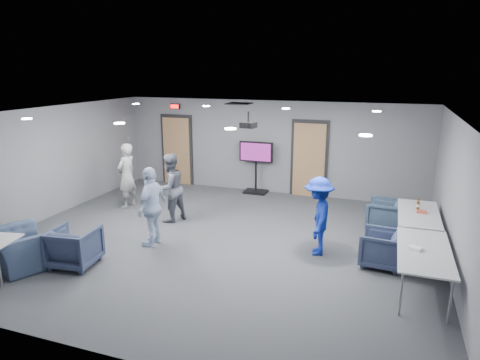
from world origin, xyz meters
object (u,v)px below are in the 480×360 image
(chair_front_a, at_px, (75,247))
(person_d, at_px, (318,216))
(table_right_a, at_px, (419,215))
(person_a, at_px, (127,176))
(projector, at_px, (248,125))
(chair_front_b, at_px, (19,249))
(person_c, at_px, (152,206))
(bottle_right, at_px, (418,205))
(table_right_b, at_px, (424,252))
(chair_right_a, at_px, (385,215))
(tv_stand, at_px, (256,164))
(person_b, at_px, (170,188))
(chair_right_b, at_px, (381,249))

(chair_front_a, bearing_deg, person_d, -160.95)
(chair_front_a, xyz_separation_m, table_right_a, (6.04, 3.06, 0.31))
(person_a, height_order, projector, projector)
(chair_front_b, distance_m, table_right_a, 7.77)
(person_c, bearing_deg, person_a, -136.06)
(chair_front_b, height_order, bottle_right, bottle_right)
(chair_front_b, xyz_separation_m, projector, (3.37, 3.21, 2.05))
(projector, bearing_deg, person_a, 179.32)
(table_right_b, bearing_deg, bottle_right, 0.31)
(person_c, xyz_separation_m, table_right_a, (5.18, 1.69, -0.14))
(chair_right_a, bearing_deg, person_c, -55.79)
(tv_stand, bearing_deg, chair_front_a, -106.63)
(chair_right_a, distance_m, table_right_b, 2.77)
(person_d, distance_m, table_right_b, 2.08)
(chair_front_a, bearing_deg, chair_front_b, 16.39)
(chair_front_a, relative_size, tv_stand, 0.54)
(chair_front_a, bearing_deg, table_right_b, -176.41)
(person_b, height_order, bottle_right, person_b)
(chair_right_a, relative_size, chair_right_b, 1.04)
(person_a, xyz_separation_m, chair_right_a, (6.46, 0.50, -0.50))
(chair_front_a, bearing_deg, chair_right_b, -167.79)
(chair_right_a, height_order, chair_front_a, chair_front_a)
(chair_right_b, bearing_deg, person_b, -94.41)
(table_right_b, bearing_deg, chair_front_b, 102.65)
(chair_front_b, height_order, table_right_b, table_right_b)
(tv_stand, bearing_deg, projector, -75.88)
(chair_front_a, bearing_deg, person_a, -79.41)
(person_b, bearing_deg, person_d, 103.20)
(person_c, xyz_separation_m, person_d, (3.30, 0.69, -0.05))
(bottle_right, distance_m, projector, 3.94)
(table_right_b, height_order, projector, projector)
(person_a, xyz_separation_m, table_right_b, (7.11, -2.17, -0.16))
(chair_front_b, bearing_deg, chair_right_a, -120.10)
(person_a, xyz_separation_m, person_b, (1.59, -0.57, -0.03))
(person_c, distance_m, chair_front_a, 1.68)
(person_a, relative_size, chair_front_a, 2.08)
(table_right_b, xyz_separation_m, projector, (-3.58, 1.65, 1.72))
(table_right_b, height_order, bottle_right, bottle_right)
(person_b, relative_size, chair_front_a, 2.01)
(person_d, distance_m, chair_right_b, 1.30)
(person_b, height_order, chair_right_b, person_b)
(tv_stand, bearing_deg, table_right_b, -46.72)
(person_b, xyz_separation_m, projector, (1.94, 0.05, 1.58))
(person_c, xyz_separation_m, chair_front_b, (-1.77, -1.77, -0.47))
(chair_right_b, xyz_separation_m, table_right_a, (0.66, 1.16, 0.35))
(chair_front_a, bearing_deg, bottle_right, -158.34)
(person_c, distance_m, chair_right_a, 5.18)
(person_a, distance_m, projector, 3.89)
(chair_front_b, xyz_separation_m, bottle_right, (6.94, 3.73, 0.46))
(chair_right_a, xyz_separation_m, chair_right_b, (-0.01, -1.93, -0.01))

